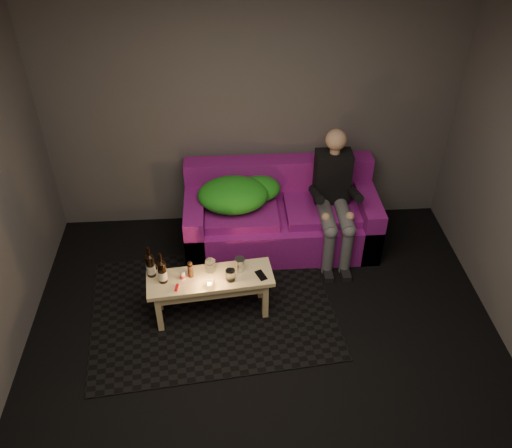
{
  "coord_description": "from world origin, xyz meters",
  "views": [
    {
      "loc": [
        -0.27,
        -2.48,
        3.58
      ],
      "look_at": [
        -0.01,
        1.46,
        0.5
      ],
      "focal_mm": 38.0,
      "sensor_mm": 36.0,
      "label": 1
    }
  ],
  "objects_px": {
    "sofa": "(280,217)",
    "beer_bottle_b": "(162,271)",
    "coffee_table": "(211,284)",
    "beer_bottle_a": "(150,265)",
    "person": "(334,195)",
    "steel_cup": "(240,264)"
  },
  "relations": [
    {
      "from": "beer_bottle_b",
      "to": "steel_cup",
      "type": "relative_size",
      "value": 2.48
    },
    {
      "from": "person",
      "to": "beer_bottle_b",
      "type": "distance_m",
      "value": 1.78
    },
    {
      "from": "beer_bottle_a",
      "to": "person",
      "type": "bearing_deg",
      "value": 24.47
    },
    {
      "from": "beer_bottle_a",
      "to": "beer_bottle_b",
      "type": "distance_m",
      "value": 0.13
    },
    {
      "from": "coffee_table",
      "to": "beer_bottle_b",
      "type": "distance_m",
      "value": 0.43
    },
    {
      "from": "sofa",
      "to": "coffee_table",
      "type": "height_order",
      "value": "sofa"
    },
    {
      "from": "sofa",
      "to": "beer_bottle_b",
      "type": "xyz_separation_m",
      "value": [
        -1.08,
        -0.99,
        0.25
      ]
    },
    {
      "from": "beer_bottle_a",
      "to": "steel_cup",
      "type": "relative_size",
      "value": 2.48
    },
    {
      "from": "sofa",
      "to": "coffee_table",
      "type": "distance_m",
      "value": 1.2
    },
    {
      "from": "beer_bottle_a",
      "to": "beer_bottle_b",
      "type": "bearing_deg",
      "value": -38.73
    },
    {
      "from": "sofa",
      "to": "beer_bottle_a",
      "type": "relative_size",
      "value": 6.23
    },
    {
      "from": "person",
      "to": "steel_cup",
      "type": "bearing_deg",
      "value": -141.3
    },
    {
      "from": "person",
      "to": "coffee_table",
      "type": "xyz_separation_m",
      "value": [
        -1.18,
        -0.82,
        -0.29
      ]
    },
    {
      "from": "person",
      "to": "steel_cup",
      "type": "relative_size",
      "value": 10.33
    },
    {
      "from": "beer_bottle_b",
      "to": "steel_cup",
      "type": "height_order",
      "value": "beer_bottle_b"
    },
    {
      "from": "sofa",
      "to": "beer_bottle_a",
      "type": "xyz_separation_m",
      "value": [
        -1.18,
        -0.91,
        0.25
      ]
    },
    {
      "from": "person",
      "to": "coffee_table",
      "type": "height_order",
      "value": "person"
    },
    {
      "from": "person",
      "to": "beer_bottle_b",
      "type": "xyz_separation_m",
      "value": [
        -1.57,
        -0.84,
        -0.1
      ]
    },
    {
      "from": "beer_bottle_a",
      "to": "steel_cup",
      "type": "distance_m",
      "value": 0.75
    },
    {
      "from": "coffee_table",
      "to": "beer_bottle_b",
      "type": "relative_size",
      "value": 3.62
    },
    {
      "from": "beer_bottle_a",
      "to": "beer_bottle_b",
      "type": "xyz_separation_m",
      "value": [
        0.1,
        -0.08,
        -0.0
      ]
    },
    {
      "from": "coffee_table",
      "to": "steel_cup",
      "type": "height_order",
      "value": "steel_cup"
    }
  ]
}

